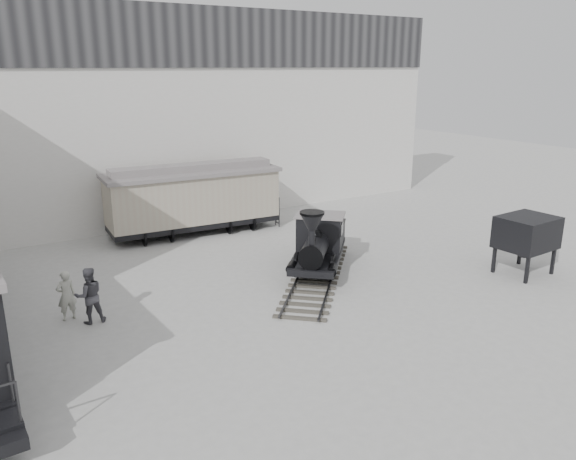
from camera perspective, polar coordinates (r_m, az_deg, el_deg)
ground at (r=18.87m, az=4.14°, el=-9.08°), size 90.00×90.00×0.00m
north_wall at (r=30.53m, az=-12.72°, el=11.18°), size 34.00×2.51×11.00m
locomotive at (r=22.68m, az=3.12°, el=-1.66°), size 6.99×7.37×2.95m
boxcar at (r=28.18m, az=-9.60°, el=3.29°), size 8.74×3.27×3.51m
visitor_a at (r=19.87m, az=-21.60°, el=-6.20°), size 0.68×0.49×1.72m
visitor_b at (r=19.38m, az=-19.54°, el=-6.28°), size 0.96×0.77×1.89m
coal_hopper at (r=24.29m, az=23.05°, el=-0.63°), size 2.25×1.88×2.36m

